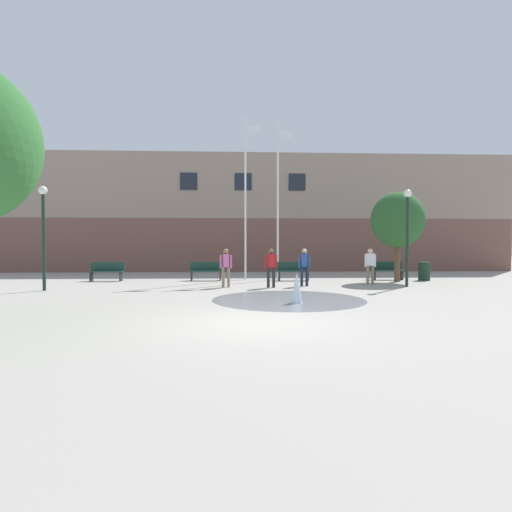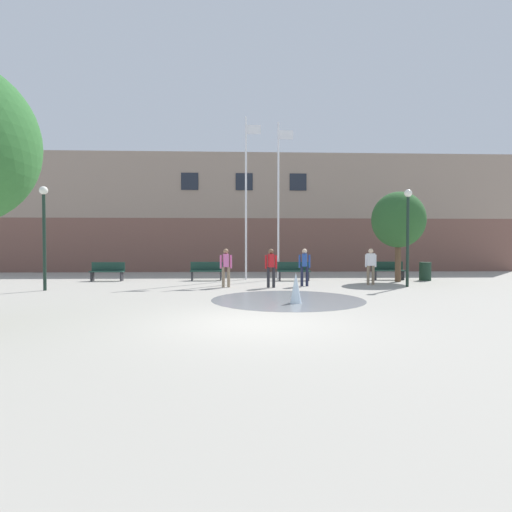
% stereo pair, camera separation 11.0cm
% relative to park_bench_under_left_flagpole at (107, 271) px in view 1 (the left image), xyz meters
% --- Properties ---
extents(ground_plane, '(100.00, 100.00, 0.00)m').
position_rel_park_bench_under_left_flagpole_xyz_m(ground_plane, '(6.69, -10.71, -0.48)').
color(ground_plane, '#9E998E').
extents(library_building, '(36.00, 6.05, 7.75)m').
position_rel_park_bench_under_left_flagpole_xyz_m(library_building, '(6.69, 9.35, 3.40)').
color(library_building, brown).
rests_on(library_building, ground).
extents(splash_fountain, '(4.89, 4.89, 0.93)m').
position_rel_park_bench_under_left_flagpole_xyz_m(splash_fountain, '(8.01, -7.18, -0.31)').
color(splash_fountain, gray).
rests_on(splash_fountain, ground).
extents(park_bench_under_left_flagpole, '(1.60, 0.44, 0.91)m').
position_rel_park_bench_under_left_flagpole_xyz_m(park_bench_under_left_flagpole, '(0.00, 0.00, 0.00)').
color(park_bench_under_left_flagpole, '#28282D').
rests_on(park_bench_under_left_flagpole, ground).
extents(park_bench_center, '(1.60, 0.44, 0.91)m').
position_rel_park_bench_under_left_flagpole_xyz_m(park_bench_center, '(4.78, 0.14, 0.00)').
color(park_bench_center, '#28282D').
rests_on(park_bench_center, ground).
extents(park_bench_under_right_flagpole, '(1.60, 0.44, 0.91)m').
position_rel_park_bench_under_left_flagpole_xyz_m(park_bench_under_right_flagpole, '(9.06, -0.09, 0.00)').
color(park_bench_under_right_flagpole, '#28282D').
rests_on(park_bench_under_right_flagpole, ground).
extents(park_bench_far_right, '(1.60, 0.44, 0.91)m').
position_rel_park_bench_under_left_flagpole_xyz_m(park_bench_far_right, '(13.86, 0.16, 0.00)').
color(park_bench_far_right, '#28282D').
rests_on(park_bench_far_right, ground).
extents(adult_in_red, '(0.50, 0.37, 1.59)m').
position_rel_park_bench_under_left_flagpole_xyz_m(adult_in_red, '(5.84, -3.09, 0.45)').
color(adult_in_red, '#89755B').
rests_on(adult_in_red, ground).
extents(adult_watching, '(0.50, 0.32, 1.59)m').
position_rel_park_bench_under_left_flagpole_xyz_m(adult_watching, '(12.13, -2.38, 0.45)').
color(adult_watching, '#89755B').
rests_on(adult_watching, ground).
extents(adult_near_bench, '(0.50, 0.37, 1.59)m').
position_rel_park_bench_under_left_flagpole_xyz_m(adult_near_bench, '(7.69, -3.32, 0.45)').
color(adult_near_bench, '#28282D').
rests_on(adult_near_bench, ground).
extents(teen_by_trashcan, '(0.50, 0.38, 1.59)m').
position_rel_park_bench_under_left_flagpole_xyz_m(teen_by_trashcan, '(9.16, -2.78, 0.45)').
color(teen_by_trashcan, '#1E233D').
rests_on(teen_by_trashcan, ground).
extents(flagpole_left, '(0.80, 0.10, 8.17)m').
position_rel_park_bench_under_left_flagpole_xyz_m(flagpole_left, '(6.75, 0.58, 3.85)').
color(flagpole_left, silver).
rests_on(flagpole_left, ground).
extents(flagpole_right, '(0.80, 0.10, 7.92)m').
position_rel_park_bench_under_left_flagpole_xyz_m(flagpole_right, '(8.39, 0.58, 3.72)').
color(flagpole_right, silver).
rests_on(flagpole_right, ground).
extents(lamp_post_left_lane, '(0.32, 0.32, 3.98)m').
position_rel_park_bench_under_left_flagpole_xyz_m(lamp_post_left_lane, '(-1.05, -4.01, 2.11)').
color(lamp_post_left_lane, '#192D23').
rests_on(lamp_post_left_lane, ground).
extents(lamp_post_right_lane, '(0.32, 0.32, 4.06)m').
position_rel_park_bench_under_left_flagpole_xyz_m(lamp_post_right_lane, '(13.41, -3.20, 2.16)').
color(lamp_post_right_lane, '#192D23').
rests_on(lamp_post_right_lane, ground).
extents(trash_can, '(0.56, 0.56, 0.90)m').
position_rel_park_bench_under_left_flagpole_xyz_m(trash_can, '(15.52, -0.35, -0.03)').
color(trash_can, '#193323').
rests_on(trash_can, ground).
extents(street_tree_near_building, '(2.48, 2.48, 4.26)m').
position_rel_park_bench_under_left_flagpole_xyz_m(street_tree_near_building, '(13.91, -0.95, 2.45)').
color(street_tree_near_building, brown).
rests_on(street_tree_near_building, ground).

